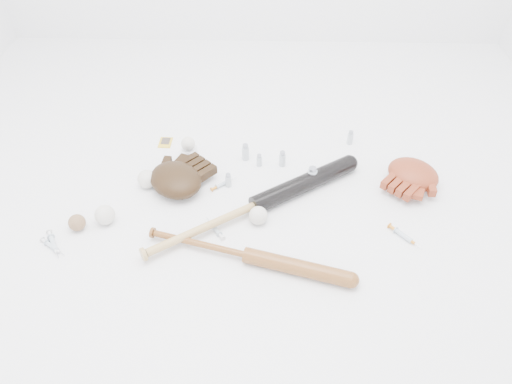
{
  "coord_description": "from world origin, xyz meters",
  "views": [
    {
      "loc": [
        0.09,
        -1.42,
        1.4
      ],
      "look_at": [
        0.05,
        0.04,
        0.06
      ],
      "focal_mm": 35.0,
      "sensor_mm": 36.0,
      "label": 1
    }
  ],
  "objects_px": {
    "bat_dark": "(256,205)",
    "glove_dark": "(176,179)",
    "pedestal": "(189,152)",
    "bat_wood": "(247,255)"
  },
  "relations": [
    {
      "from": "bat_dark",
      "to": "pedestal",
      "type": "distance_m",
      "value": 0.47
    },
    {
      "from": "bat_wood",
      "to": "pedestal",
      "type": "height_order",
      "value": "bat_wood"
    },
    {
      "from": "bat_dark",
      "to": "bat_wood",
      "type": "height_order",
      "value": "bat_dark"
    },
    {
      "from": "bat_dark",
      "to": "glove_dark",
      "type": "bearing_deg",
      "value": 124.99
    },
    {
      "from": "bat_wood",
      "to": "glove_dark",
      "type": "relative_size",
      "value": 2.83
    },
    {
      "from": "bat_wood",
      "to": "pedestal",
      "type": "relative_size",
      "value": 12.58
    },
    {
      "from": "bat_dark",
      "to": "glove_dark",
      "type": "relative_size",
      "value": 3.62
    },
    {
      "from": "bat_dark",
      "to": "pedestal",
      "type": "xyz_separation_m",
      "value": [
        -0.31,
        0.35,
        -0.02
      ]
    },
    {
      "from": "bat_wood",
      "to": "pedestal",
      "type": "xyz_separation_m",
      "value": [
        -0.29,
        0.6,
        -0.01
      ]
    },
    {
      "from": "glove_dark",
      "to": "pedestal",
      "type": "distance_m",
      "value": 0.23
    }
  ]
}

